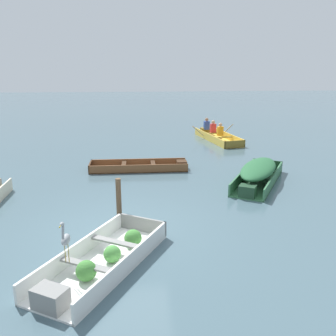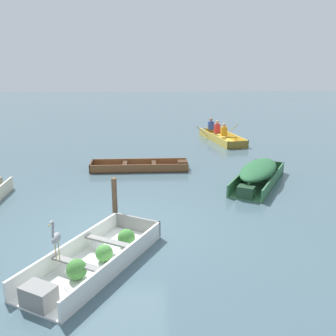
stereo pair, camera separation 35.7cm
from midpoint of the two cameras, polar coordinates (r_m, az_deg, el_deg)
ground_plane at (r=9.16m, az=-8.71°, el=-8.97°), size 80.00×80.00×0.00m
dinghy_white_foreground at (r=7.51m, az=-11.45°, el=-13.75°), size 2.63×3.43×0.42m
skiff_wooden_brown_near_moored at (r=13.69m, az=-4.70°, el=0.15°), size 3.53×0.94×0.30m
skiff_green_mid_moored at (r=12.34m, az=12.77°, el=-0.57°), size 2.52×3.43×0.68m
rowboat_yellow_with_crew at (r=19.04m, az=6.80°, el=4.95°), size 2.23×3.84×0.91m
heron_on_dinghy at (r=6.86m, az=-16.83°, el=-10.29°), size 0.16×0.45×0.84m
mooring_post at (r=9.23m, az=-8.61°, el=-4.96°), size 0.13×0.13×1.13m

